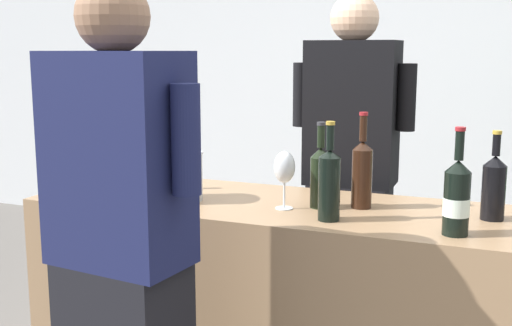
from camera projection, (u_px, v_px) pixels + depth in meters
name	position (u px, v px, depth m)	size (l,w,h in m)	color
wall_back	(404.00, 63.00, 4.73)	(8.00, 0.10, 2.80)	silver
counter	(284.00, 319.00, 2.52)	(1.96, 0.62, 0.92)	#9E7A56
wine_bottle_0	(362.00, 172.00, 2.36)	(0.08, 0.08, 0.35)	black
wine_bottle_1	(320.00, 175.00, 2.36)	(0.08, 0.08, 0.32)	black
wine_bottle_2	(457.00, 197.00, 2.01)	(0.08, 0.08, 0.34)	black
wine_bottle_3	(329.00, 183.00, 2.19)	(0.08, 0.08, 0.34)	black
wine_bottle_4	(124.00, 161.00, 2.66)	(0.08, 0.08, 0.33)	black
wine_bottle_5	(494.00, 186.00, 2.20)	(0.08, 0.08, 0.31)	black
wine_glass	(284.00, 169.00, 2.34)	(0.08, 0.08, 0.21)	silver
ice_bucket	(179.00, 175.00, 2.49)	(0.19, 0.19, 0.19)	silver
person_server	(350.00, 193.00, 2.93)	(0.55, 0.25, 1.74)	black
person_guest	(122.00, 279.00, 1.90)	(0.55, 0.28, 1.70)	black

